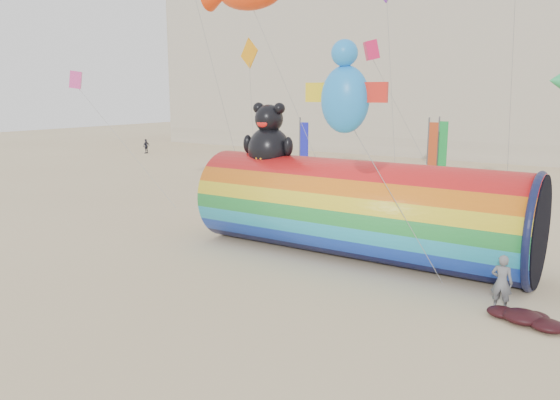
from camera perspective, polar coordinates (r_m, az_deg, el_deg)
The scene contains 7 objects.
ground at distance 21.94m, azimuth -3.27°, elevation -6.66°, with size 160.00×160.00×0.00m, color #CCB58C.
hotel_building at distance 67.41m, azimuth 12.34°, elevation 13.97°, with size 60.40×15.40×20.60m.
windsock_assembly at distance 22.57m, azimuth 8.01°, elevation -0.68°, with size 13.84×4.22×6.38m.
kite_handler at distance 18.54m, azimuth 22.16°, elevation -7.98°, with size 0.65×0.43×1.79m, color slate.
fabric_bundle at distance 17.98m, azimuth 24.67°, elevation -11.22°, with size 2.62×1.35×0.41m.
festival_banners at distance 35.45m, azimuth 11.64°, elevation 4.34°, with size 7.51×6.08×5.20m.
flying_kites at distance 25.68m, azimuth 4.65°, elevation 19.85°, with size 34.09×14.48×10.62m.
Camera 1 is at (12.50, -16.74, 6.71)m, focal length 35.00 mm.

